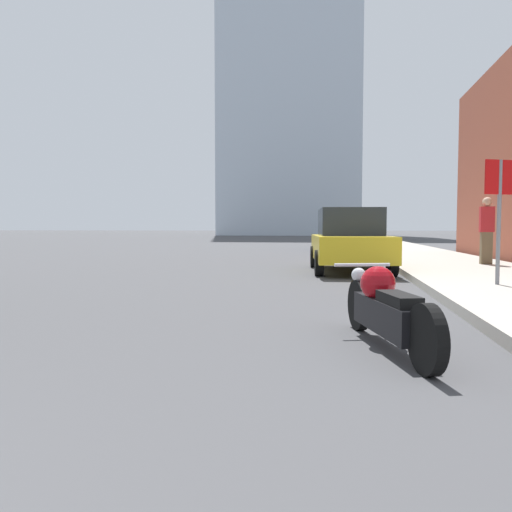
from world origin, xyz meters
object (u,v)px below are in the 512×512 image
object	(u,v)px
parked_car_silver	(342,231)
pedestrian	(487,229)
parked_car_yellow	(349,241)
stop_sign	(499,200)
motorcycle	(385,308)
parked_car_black	(341,230)
parked_car_blue	(343,233)

from	to	relation	value
parked_car_silver	pedestrian	xyz separation A→B (m)	(3.57, -24.15, 0.24)
parked_car_yellow	pedestrian	world-z (taller)	pedestrian
pedestrian	stop_sign	bearing A→B (deg)	-103.74
motorcycle	parked_car_yellow	size ratio (longest dim) A/B	0.52
parked_car_yellow	parked_car_black	world-z (taller)	parked_car_black
parked_car_black	stop_sign	world-z (taller)	stop_sign
parked_car_black	stop_sign	bearing A→B (deg)	-81.78
stop_sign	pedestrian	xyz separation A→B (m)	(1.26, 5.16, -0.53)
parked_car_black	motorcycle	bearing A→B (deg)	-84.99
parked_car_black	parked_car_silver	bearing A→B (deg)	-85.12
parked_car_yellow	parked_car_blue	size ratio (longest dim) A/B	1.03
stop_sign	pedestrian	bearing A→B (deg)	76.26
motorcycle	parked_car_blue	distance (m)	21.21
motorcycle	parked_car_blue	world-z (taller)	parked_car_blue
motorcycle	stop_sign	bearing A→B (deg)	47.35
motorcycle	parked_car_yellow	bearing A→B (deg)	76.07
pedestrian	parked_car_silver	bearing A→B (deg)	98.41
parked_car_blue	parked_car_silver	xyz separation A→B (m)	(0.13, 12.53, 0.02)
motorcycle	pedestrian	distance (m)	10.27
parked_car_silver	pedestrian	distance (m)	24.41
stop_sign	parked_car_blue	bearing A→B (deg)	98.28
motorcycle	parked_car_blue	bearing A→B (deg)	75.57
motorcycle	parked_car_blue	size ratio (longest dim) A/B	0.53
parked_car_yellow	parked_car_silver	world-z (taller)	parked_car_silver
motorcycle	parked_car_black	world-z (taller)	parked_car_black
parked_car_blue	parked_car_black	xyz separation A→B (m)	(0.19, 25.02, 0.04)
parked_car_yellow	parked_car_black	bearing A→B (deg)	84.66
stop_sign	pedestrian	size ratio (longest dim) A/B	1.19
parked_car_yellow	parked_car_blue	world-z (taller)	parked_car_blue
parked_car_black	parked_car_yellow	bearing A→B (deg)	-85.18
motorcycle	parked_car_silver	world-z (taller)	parked_car_silver
parked_car_yellow	parked_car_silver	distance (m)	25.36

